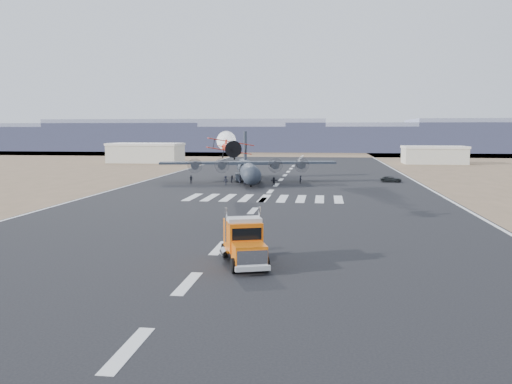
% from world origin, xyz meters
% --- Properties ---
extents(ground, '(500.00, 500.00, 0.00)m').
position_xyz_m(ground, '(0.00, 0.00, 0.00)').
color(ground, black).
rests_on(ground, ground).
extents(scrub_far, '(500.00, 80.00, 0.00)m').
position_xyz_m(scrub_far, '(0.00, 230.00, 0.00)').
color(scrub_far, brown).
rests_on(scrub_far, ground).
extents(runway_markings, '(60.00, 260.00, 0.01)m').
position_xyz_m(runway_markings, '(0.00, 60.00, 0.01)').
color(runway_markings, silver).
rests_on(runway_markings, ground).
extents(ridge_seg_b, '(150.00, 50.00, 15.00)m').
position_xyz_m(ridge_seg_b, '(-130.00, 260.00, 7.50)').
color(ridge_seg_b, slate).
rests_on(ridge_seg_b, ground).
extents(ridge_seg_c, '(150.00, 50.00, 17.00)m').
position_xyz_m(ridge_seg_c, '(-65.00, 260.00, 8.50)').
color(ridge_seg_c, slate).
rests_on(ridge_seg_c, ground).
extents(ridge_seg_d, '(150.00, 50.00, 13.00)m').
position_xyz_m(ridge_seg_d, '(0.00, 260.00, 6.50)').
color(ridge_seg_d, slate).
rests_on(ridge_seg_d, ground).
extents(ridge_seg_e, '(150.00, 50.00, 15.00)m').
position_xyz_m(ridge_seg_e, '(65.00, 260.00, 7.50)').
color(ridge_seg_e, slate).
rests_on(ridge_seg_e, ground).
extents(hangar_left, '(24.50, 14.50, 6.70)m').
position_xyz_m(hangar_left, '(-52.00, 145.00, 3.41)').
color(hangar_left, '#B7B4A3').
rests_on(hangar_left, ground).
extents(hangar_right, '(20.50, 12.50, 5.90)m').
position_xyz_m(hangar_right, '(46.00, 150.00, 3.01)').
color(hangar_right, '#B7B4A3').
rests_on(hangar_right, ground).
extents(semi_truck, '(5.05, 8.86, 3.91)m').
position_xyz_m(semi_truck, '(3.19, 6.23, 1.92)').
color(semi_truck, black).
rests_on(semi_truck, ground).
extents(aerobatic_biplane, '(5.49, 5.06, 2.51)m').
position_xyz_m(aerobatic_biplane, '(-1.45, 25.44, 9.04)').
color(aerobatic_biplane, red).
extents(smoke_trail, '(7.82, 31.20, 3.45)m').
position_xyz_m(smoke_trail, '(-6.47, 50.74, 9.27)').
color(smoke_trail, white).
extents(transport_aircraft, '(37.42, 30.64, 10.84)m').
position_xyz_m(transport_aircraft, '(-6.84, 78.76, 2.79)').
color(transport_aircraft, '#202530').
rests_on(transport_aircraft, ground).
extents(support_vehicle, '(4.78, 2.77, 1.25)m').
position_xyz_m(support_vehicle, '(23.95, 81.33, 0.63)').
color(support_vehicle, black).
rests_on(support_vehicle, ground).
extents(crew_a, '(0.74, 0.71, 1.58)m').
position_xyz_m(crew_a, '(-6.16, 69.68, 0.79)').
color(crew_a, black).
rests_on(crew_a, ground).
extents(crew_b, '(0.70, 0.88, 1.58)m').
position_xyz_m(crew_b, '(-9.69, 75.44, 0.79)').
color(crew_b, black).
rests_on(crew_b, ground).
extents(crew_c, '(1.31, 1.08, 1.85)m').
position_xyz_m(crew_c, '(-10.24, 70.66, 0.93)').
color(crew_c, black).
rests_on(crew_c, ground).
extents(crew_d, '(1.12, 0.79, 1.73)m').
position_xyz_m(crew_d, '(-18.09, 73.27, 0.87)').
color(crew_d, black).
rests_on(crew_d, ground).
extents(crew_e, '(0.90, 0.98, 1.71)m').
position_xyz_m(crew_e, '(-7.90, 75.01, 0.86)').
color(crew_e, black).
rests_on(crew_e, ground).
extents(crew_f, '(1.67, 0.95, 1.71)m').
position_xyz_m(crew_f, '(-0.39, 70.96, 0.86)').
color(crew_f, black).
rests_on(crew_f, ground).
extents(crew_g, '(0.74, 0.75, 1.59)m').
position_xyz_m(crew_g, '(-4.87, 72.27, 0.80)').
color(crew_g, black).
rests_on(crew_g, ground).
extents(crew_h, '(0.57, 0.86, 1.68)m').
position_xyz_m(crew_h, '(4.80, 75.87, 0.84)').
color(crew_h, black).
rests_on(crew_h, ground).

